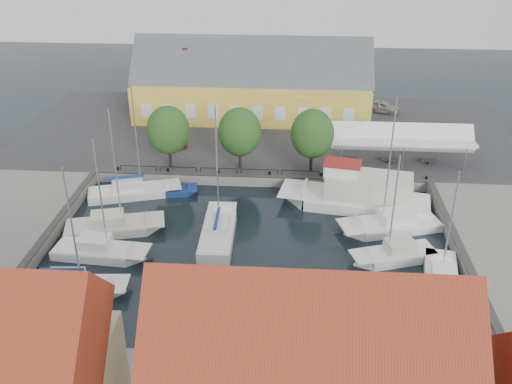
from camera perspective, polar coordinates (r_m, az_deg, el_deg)
ground at (r=46.70m, az=-0.51°, el=-5.00°), size 140.00×140.00×0.00m
north_quay at (r=67.06m, az=1.01°, el=5.88°), size 56.00×26.00×1.00m
quay_edge_fittings at (r=50.25m, az=-0.07°, el=-1.09°), size 56.00×24.72×0.40m
warehouse at (r=71.00m, az=-0.85°, el=10.46°), size 28.56×14.00×9.55m
tent_canopy at (r=58.92m, az=14.36°, el=5.24°), size 14.00×4.00×2.83m
quay_trees at (r=55.39m, az=-1.64°, el=6.02°), size 18.20×4.20×6.30m
car_silver at (r=73.96m, az=12.53°, el=8.32°), size 4.71×3.23×1.49m
car_red at (r=63.00m, az=-8.10°, el=5.26°), size 3.24×3.88×1.25m
center_sailboat at (r=47.14m, az=-3.80°, el=-4.21°), size 2.75×8.63×11.80m
trawler at (r=52.22m, az=10.38°, el=-0.48°), size 14.02×6.33×5.00m
east_boat_a at (r=49.67m, az=13.40°, el=-3.34°), size 9.02×5.19×12.21m
east_boat_b at (r=45.71m, az=13.78°, el=-6.29°), size 7.05×4.19×9.49m
east_boat_c at (r=43.66m, az=18.01°, el=-8.69°), size 3.53×7.50×9.46m
west_boat_a at (r=54.94m, az=-12.26°, el=-0.08°), size 8.91×4.88×11.50m
west_boat_b at (r=49.54m, az=-14.16°, el=-3.52°), size 8.62×4.74×11.32m
west_boat_c at (r=46.50m, az=-15.40°, el=-5.89°), size 7.79×3.03×10.41m
west_boat_d at (r=43.03m, az=-17.94°, el=-9.24°), size 7.81×2.86×10.36m
launch_sw at (r=40.90m, az=-21.69°, el=-12.43°), size 4.40×3.53×0.98m
launch_nw at (r=54.82m, az=-8.51°, el=-0.01°), size 5.07×2.59×0.88m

